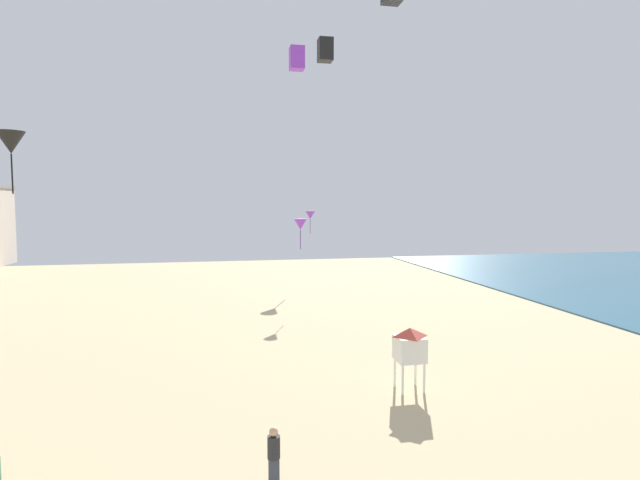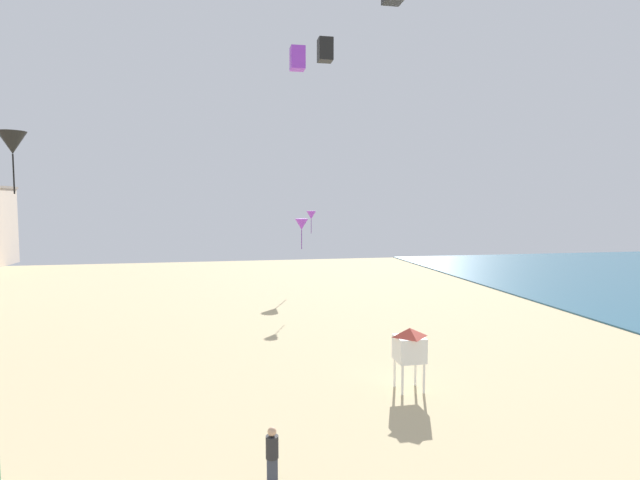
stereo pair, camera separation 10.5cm
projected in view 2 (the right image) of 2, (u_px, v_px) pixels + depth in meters
kite_flyer at (272, 454)px, 13.23m from camera, size 0.34×0.34×1.64m
lifeguard_stand at (409, 345)px, 20.07m from camera, size 1.10×1.10×2.55m
kite_black_delta at (12, 143)px, 29.75m from camera, size 1.63×1.63×3.71m
kite_purple_delta at (311, 215)px, 39.43m from camera, size 0.78×0.78×1.78m
kite_purple_box at (297, 58)px, 29.21m from camera, size 0.83×0.83×1.31m
kite_purple_delta_2 at (302, 224)px, 44.60m from camera, size 1.20×1.20×2.72m
kite_black_box_2 at (325, 50)px, 20.66m from camera, size 0.59×0.59×0.93m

